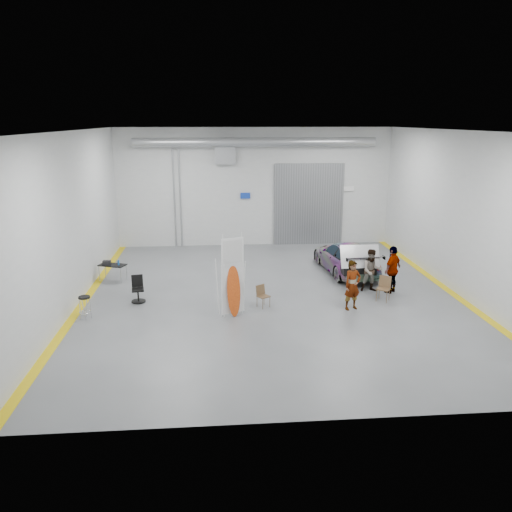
{
  "coord_description": "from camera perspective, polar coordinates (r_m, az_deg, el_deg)",
  "views": [
    {
      "loc": [
        -2.04,
        -17.43,
        6.38
      ],
      "look_at": [
        -0.58,
        0.25,
        1.5
      ],
      "focal_mm": 35.0,
      "sensor_mm": 36.0,
      "label": 1
    }
  ],
  "objects": [
    {
      "name": "person_b",
      "position": [
        19.43,
        13.09,
        -1.63
      ],
      "size": [
        0.81,
        0.63,
        1.66
      ],
      "primitive_type": "imported",
      "rotation": [
        0.0,
        0.0,
        -0.01
      ],
      "color": "slate",
      "rests_on": "ground"
    },
    {
      "name": "folding_chair_near",
      "position": [
        17.55,
        0.85,
        -5.09
      ],
      "size": [
        0.51,
        0.55,
        0.78
      ],
      "rotation": [
        0.0,
        0.0,
        0.58
      ],
      "color": "brown",
      "rests_on": "ground"
    },
    {
      "name": "trunk_lid",
      "position": [
        19.71,
        11.79,
        0.18
      ],
      "size": [
        1.52,
        0.92,
        0.04
      ],
      "primitive_type": "cube",
      "color": "silver",
      "rests_on": "sedan_car"
    },
    {
      "name": "office_chair",
      "position": [
        18.48,
        -13.32,
        -3.86
      ],
      "size": [
        0.51,
        0.52,
        0.96
      ],
      "rotation": [
        0.0,
        0.0,
        0.16
      ],
      "color": "black",
      "rests_on": "ground"
    },
    {
      "name": "ground",
      "position": [
        18.67,
        1.85,
        -4.61
      ],
      "size": [
        16.0,
        16.0,
        0.0
      ],
      "primitive_type": "plane",
      "color": "#57595E",
      "rests_on": "ground"
    },
    {
      "name": "work_table",
      "position": [
        21.08,
        -16.25,
        -0.95
      ],
      "size": [
        1.19,
        0.88,
        0.88
      ],
      "rotation": [
        0.0,
        0.0,
        -0.36
      ],
      "color": "gray",
      "rests_on": "ground"
    },
    {
      "name": "surfboard_display",
      "position": [
        16.46,
        -2.91,
        -3.15
      ],
      "size": [
        0.76,
        0.43,
        2.85
      ],
      "rotation": [
        0.0,
        0.0,
        0.37
      ],
      "color": "white",
      "rests_on": "ground"
    },
    {
      "name": "person_c",
      "position": [
        19.49,
        15.34,
        -1.49
      ],
      "size": [
        1.07,
        1.03,
        1.82
      ],
      "primitive_type": "imported",
      "rotation": [
        0.0,
        0.0,
        3.88
      ],
      "color": "#975832",
      "rests_on": "ground"
    },
    {
      "name": "folding_chair_far",
      "position": [
        18.69,
        14.3,
        -4.17
      ],
      "size": [
        0.58,
        0.64,
        0.9
      ],
      "rotation": [
        0.0,
        0.0,
        -0.58
      ],
      "color": "brown",
      "rests_on": "ground"
    },
    {
      "name": "person_a",
      "position": [
        17.47,
        10.96,
        -3.29
      ],
      "size": [
        0.74,
        0.61,
        1.74
      ],
      "primitive_type": "imported",
      "rotation": [
        0.0,
        0.0,
        0.36
      ],
      "color": "#88644A",
      "rests_on": "ground"
    },
    {
      "name": "shop_stool",
      "position": [
        17.41,
        -18.94,
        -5.62
      ],
      "size": [
        0.4,
        0.4,
        0.78
      ],
      "rotation": [
        0.0,
        0.0,
        -0.21
      ],
      "color": "black",
      "rests_on": "ground"
    },
    {
      "name": "sedan_car",
      "position": [
        21.74,
        10.24,
        -0.15
      ],
      "size": [
        2.25,
        4.65,
        1.3
      ],
      "primitive_type": "imported",
      "rotation": [
        0.0,
        0.0,
        3.24
      ],
      "color": "silver",
      "rests_on": "ground"
    },
    {
      "name": "room_shell",
      "position": [
        19.91,
        1.91,
        8.73
      ],
      "size": [
        14.02,
        16.18,
        6.01
      ],
      "color": "#BBBEC0",
      "rests_on": "ground"
    }
  ]
}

